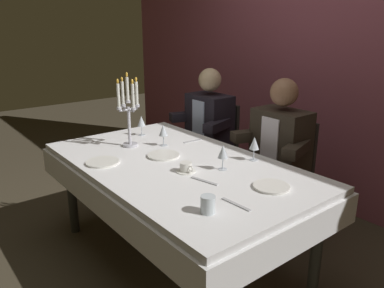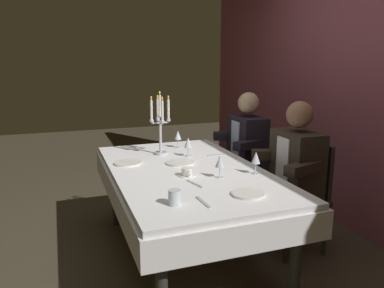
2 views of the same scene
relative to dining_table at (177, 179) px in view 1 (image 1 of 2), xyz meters
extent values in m
plane|color=#3F3728|center=(0.00, 0.00, -0.62)|extent=(12.00, 12.00, 0.00)
cube|color=#894352|center=(0.00, 1.66, 0.73)|extent=(6.00, 0.12, 2.70)
cube|color=white|center=(0.00, 0.00, 0.10)|extent=(1.90, 1.10, 0.04)
cube|color=white|center=(0.00, 0.00, -0.01)|extent=(1.94, 1.14, 0.18)
cylinder|color=#2A2B27|center=(-0.83, -0.43, -0.27)|extent=(0.07, 0.07, 0.70)
cylinder|color=#2A2B27|center=(-0.83, 0.43, -0.27)|extent=(0.07, 0.07, 0.70)
cylinder|color=#2A2B27|center=(0.83, 0.43, -0.27)|extent=(0.07, 0.07, 0.70)
cylinder|color=silver|center=(-0.50, -0.06, 0.13)|extent=(0.11, 0.11, 0.02)
cylinder|color=silver|center=(-0.50, -0.06, 0.28)|extent=(0.02, 0.02, 0.28)
cylinder|color=silver|center=(-0.50, -0.06, 0.46)|extent=(0.04, 0.04, 0.02)
cylinder|color=white|center=(-0.50, -0.06, 0.55)|extent=(0.02, 0.02, 0.17)
ellipsoid|color=yellow|center=(-0.50, -0.06, 0.65)|extent=(0.02, 0.02, 0.03)
cylinder|color=silver|center=(-0.47, -0.06, 0.40)|extent=(0.07, 0.01, 0.01)
cylinder|color=silver|center=(-0.43, -0.06, 0.42)|extent=(0.04, 0.04, 0.02)
cylinder|color=white|center=(-0.43, -0.06, 0.51)|extent=(0.02, 0.02, 0.17)
ellipsoid|color=yellow|center=(-0.43, -0.06, 0.61)|extent=(0.02, 0.02, 0.03)
cylinder|color=silver|center=(-0.50, -0.03, 0.40)|extent=(0.01, 0.07, 0.01)
cylinder|color=silver|center=(-0.50, 0.01, 0.42)|extent=(0.04, 0.04, 0.02)
cylinder|color=white|center=(-0.50, 0.01, 0.51)|extent=(0.02, 0.02, 0.17)
ellipsoid|color=yellow|center=(-0.50, 0.01, 0.61)|extent=(0.02, 0.02, 0.03)
cylinder|color=silver|center=(-0.54, -0.06, 0.40)|extent=(0.07, 0.01, 0.01)
cylinder|color=silver|center=(-0.58, -0.06, 0.42)|extent=(0.04, 0.04, 0.02)
cylinder|color=white|center=(-0.58, -0.06, 0.51)|extent=(0.02, 0.02, 0.17)
ellipsoid|color=yellow|center=(-0.58, -0.06, 0.61)|extent=(0.02, 0.02, 0.03)
cylinder|color=silver|center=(-0.50, -0.10, 0.40)|extent=(0.01, 0.08, 0.01)
cylinder|color=silver|center=(-0.50, -0.14, 0.42)|extent=(0.04, 0.04, 0.02)
cylinder|color=white|center=(-0.50, -0.14, 0.51)|extent=(0.02, 0.02, 0.17)
ellipsoid|color=yellow|center=(-0.50, -0.14, 0.61)|extent=(0.02, 0.02, 0.03)
cylinder|color=white|center=(0.66, 0.17, 0.13)|extent=(0.21, 0.21, 0.01)
cylinder|color=white|center=(-0.16, 0.00, 0.13)|extent=(0.22, 0.22, 0.01)
cylinder|color=white|center=(-0.29, -0.39, 0.13)|extent=(0.22, 0.22, 0.01)
cylinder|color=silver|center=(0.29, 0.15, 0.12)|extent=(0.06, 0.06, 0.00)
cylinder|color=silver|center=(0.29, 0.15, 0.16)|extent=(0.01, 0.01, 0.07)
cone|color=silver|center=(0.29, 0.15, 0.24)|extent=(0.07, 0.07, 0.08)
cylinder|color=#E0D172|center=(0.29, 0.15, 0.22)|extent=(0.04, 0.04, 0.03)
cylinder|color=silver|center=(-0.70, 0.16, 0.12)|extent=(0.06, 0.06, 0.00)
cylinder|color=silver|center=(-0.70, 0.16, 0.16)|extent=(0.01, 0.01, 0.07)
cone|color=silver|center=(-0.70, 0.16, 0.24)|extent=(0.07, 0.07, 0.08)
cylinder|color=silver|center=(-0.35, 0.14, 0.12)|extent=(0.06, 0.06, 0.00)
cylinder|color=silver|center=(-0.35, 0.14, 0.16)|extent=(0.01, 0.01, 0.07)
cone|color=silver|center=(-0.35, 0.14, 0.24)|extent=(0.07, 0.07, 0.08)
cylinder|color=maroon|center=(-0.35, 0.14, 0.22)|extent=(0.04, 0.04, 0.03)
cylinder|color=silver|center=(0.29, 0.43, 0.12)|extent=(0.06, 0.06, 0.00)
cylinder|color=silver|center=(0.29, 0.43, 0.16)|extent=(0.01, 0.01, 0.07)
cone|color=silver|center=(0.29, 0.43, 0.24)|extent=(0.07, 0.07, 0.08)
cylinder|color=silver|center=(0.67, -0.30, 0.16)|extent=(0.07, 0.07, 0.09)
cylinder|color=white|center=(0.17, -0.05, 0.12)|extent=(0.12, 0.12, 0.01)
cylinder|color=white|center=(0.17, -0.05, 0.15)|extent=(0.08, 0.08, 0.05)
torus|color=white|center=(0.22, -0.05, 0.15)|extent=(0.04, 0.01, 0.04)
cube|color=#B7B7BC|center=(0.36, -0.06, 0.12)|extent=(0.19, 0.06, 0.01)
cube|color=#B7B7BC|center=(0.69, -0.13, 0.12)|extent=(0.19, 0.03, 0.01)
cube|color=#B7B7BC|center=(-0.30, 0.38, 0.12)|extent=(0.03, 0.17, 0.01)
cylinder|color=#2A2B27|center=(-0.86, 0.70, -0.41)|extent=(0.04, 0.04, 0.42)
cylinder|color=#2A2B27|center=(-0.50, 0.70, -0.41)|extent=(0.04, 0.04, 0.42)
cylinder|color=#2A2B27|center=(-0.86, 1.06, -0.41)|extent=(0.04, 0.04, 0.42)
cylinder|color=#2A2B27|center=(-0.50, 1.06, -0.41)|extent=(0.04, 0.04, 0.42)
cube|color=#2A2B27|center=(-0.68, 0.88, -0.18)|extent=(0.42, 0.42, 0.04)
cube|color=#2A2B27|center=(-0.68, 1.07, 0.06)|extent=(0.38, 0.04, 0.44)
cube|color=black|center=(-0.68, 0.88, 0.11)|extent=(0.42, 0.26, 0.54)
cube|color=silver|center=(-0.68, 0.75, 0.14)|extent=(0.16, 0.01, 0.40)
sphere|color=#CEAF86|center=(-0.68, 0.88, 0.51)|extent=(0.21, 0.21, 0.21)
cube|color=black|center=(-0.90, 0.78, 0.15)|extent=(0.19, 0.34, 0.08)
cube|color=black|center=(-0.46, 0.78, 0.15)|extent=(0.19, 0.34, 0.08)
cylinder|color=#2A2B27|center=(-0.02, 0.70, -0.41)|extent=(0.04, 0.04, 0.42)
cylinder|color=#2A2B27|center=(0.34, 0.70, -0.41)|extent=(0.04, 0.04, 0.42)
cylinder|color=#2A2B27|center=(-0.02, 1.06, -0.41)|extent=(0.04, 0.04, 0.42)
cylinder|color=#2A2B27|center=(0.34, 1.06, -0.41)|extent=(0.04, 0.04, 0.42)
cube|color=#2A2B27|center=(0.16, 0.88, -0.18)|extent=(0.42, 0.42, 0.04)
cube|color=#2A2B27|center=(0.16, 1.07, 0.06)|extent=(0.38, 0.04, 0.44)
cube|color=#30281F|center=(0.16, 0.88, 0.11)|extent=(0.42, 0.26, 0.54)
cube|color=white|center=(0.16, 0.75, 0.14)|extent=(0.16, 0.01, 0.40)
sphere|color=#96684C|center=(0.16, 0.88, 0.51)|extent=(0.21, 0.21, 0.21)
cube|color=#30281F|center=(-0.06, 0.78, 0.15)|extent=(0.19, 0.34, 0.08)
cube|color=#30281F|center=(0.38, 0.78, 0.15)|extent=(0.19, 0.34, 0.08)
camera|label=1|loc=(1.93, -1.40, 1.00)|focal=35.68mm
camera|label=2|loc=(2.63, -0.90, 0.94)|focal=35.57mm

